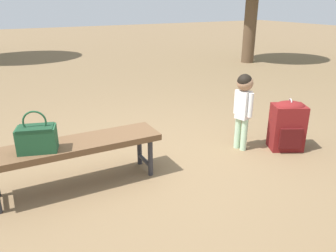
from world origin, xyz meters
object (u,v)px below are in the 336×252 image
park_bench (75,148)px  backpack_large (287,124)px  child_standing (244,100)px  handbag (37,138)px

park_bench → backpack_large: backpack_large is taller
park_bench → child_standing: bearing=-2.3°
park_bench → child_standing: size_ratio=1.77×
park_bench → handbag: 0.37m
handbag → backpack_large: 2.74m
park_bench → backpack_large: bearing=-7.7°
handbag → backpack_large: handbag is taller
park_bench → child_standing: child_standing is taller
park_bench → handbag: (-0.32, -0.05, 0.18)m
child_standing → park_bench: bearing=177.7°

